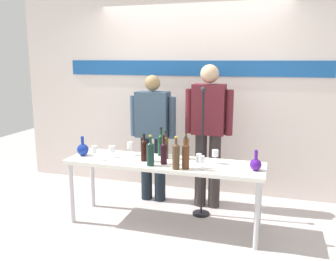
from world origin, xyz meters
TOP-DOWN VIEW (x-y plane):
  - ground_plane at (0.00, 0.00)m, footprint 10.00×10.00m
  - back_wall at (0.00, 1.23)m, footprint 5.04×0.11m
  - display_table at (0.00, 0.00)m, footprint 2.11×0.57m
  - decanter_blue_left at (-0.95, -0.03)m, footprint 0.13×0.13m
  - decanter_blue_right at (0.95, -0.03)m, footprint 0.12×0.12m
  - presenter_left at (-0.35, 0.65)m, footprint 0.59×0.22m
  - presenter_right at (0.35, 0.65)m, footprint 0.57×0.22m
  - wine_bottle_0 at (0.20, 0.17)m, footprint 0.06×0.06m
  - wine_bottle_1 at (-0.02, 0.12)m, footprint 0.07×0.07m
  - wine_bottle_2 at (0.20, -0.22)m, footprint 0.07×0.07m
  - wine_bottle_3 at (-0.21, -0.04)m, footprint 0.07×0.07m
  - wine_bottle_4 at (-0.09, -0.18)m, footprint 0.08×0.08m
  - wine_bottle_5 at (0.28, -0.18)m, footprint 0.07×0.07m
  - wine_bottle_6 at (0.03, -0.09)m, footprint 0.07×0.07m
  - wine_bottle_7 at (-0.10, 0.22)m, footprint 0.07×0.07m
  - wine_glass_left_0 at (-0.44, 0.14)m, footprint 0.07×0.07m
  - wine_glass_left_1 at (-0.60, -0.02)m, footprint 0.07×0.07m
  - wine_glass_left_2 at (-0.73, -0.16)m, footprint 0.06×0.06m
  - wine_glass_right_0 at (0.53, 0.08)m, footprint 0.07×0.07m
  - wine_glass_right_1 at (0.44, -0.19)m, footprint 0.06×0.06m
  - wine_glass_right_2 at (0.40, -0.11)m, footprint 0.06×0.06m
  - microphone_stand at (0.34, 0.38)m, footprint 0.20×0.20m

SIDE VIEW (x-z plane):
  - ground_plane at x=0.00m, z-range 0.00..0.00m
  - microphone_stand at x=0.34m, z-range -0.25..1.25m
  - display_table at x=0.00m, z-range 0.30..1.02m
  - decanter_blue_right at x=0.95m, z-range 0.69..0.89m
  - decanter_blue_left at x=-0.95m, z-range 0.69..0.91m
  - wine_glass_left_1 at x=-0.60m, z-range 0.75..0.88m
  - wine_glass_right_2 at x=0.40m, z-range 0.75..0.90m
  - wine_glass_right_0 at x=0.53m, z-range 0.76..0.91m
  - wine_glass_right_1 at x=0.44m, z-range 0.76..0.91m
  - wine_glass_left_0 at x=-0.44m, z-range 0.76..0.91m
  - wine_glass_left_2 at x=-0.73m, z-range 0.76..0.91m
  - wine_bottle_6 at x=0.03m, z-range 0.70..1.00m
  - wine_bottle_3 at x=-0.21m, z-range 0.70..1.00m
  - wine_bottle_0 at x=0.20m, z-range 0.70..1.01m
  - wine_bottle_7 at x=-0.10m, z-range 0.70..1.02m
  - wine_bottle_1 at x=-0.02m, z-range 0.71..1.01m
  - wine_bottle_4 at x=-0.09m, z-range 0.70..1.02m
  - wine_bottle_5 at x=0.28m, z-range 0.70..1.03m
  - wine_bottle_2 at x=0.20m, z-range 0.70..1.03m
  - presenter_left at x=-0.35m, z-range 0.11..1.71m
  - presenter_right at x=0.35m, z-range 0.12..1.86m
  - back_wall at x=0.00m, z-range 0.00..3.00m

